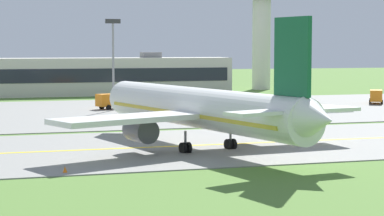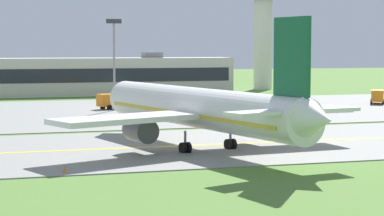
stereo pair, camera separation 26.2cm
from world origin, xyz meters
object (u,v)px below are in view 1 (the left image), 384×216
object	(u,v)px
service_truck_catering	(177,98)
control_tower	(262,22)
apron_light_mast	(113,53)
airplane_lead	(200,109)
service_truck_fuel	(376,96)
service_truck_baggage	(114,100)

from	to	relation	value
service_truck_catering	control_tower	xyz separation A→B (m)	(34.16, 45.54, 14.65)
service_truck_catering	apron_light_mast	distance (m)	14.60
airplane_lead	service_truck_fuel	size ratio (longest dim) A/B	6.33
service_truck_fuel	control_tower	world-z (taller)	control_tower
airplane_lead	service_truck_fuel	world-z (taller)	airplane_lead
service_truck_catering	apron_light_mast	xyz separation A→B (m)	(-11.76, -3.79, 7.79)
service_truck_fuel	control_tower	distance (m)	51.48
airplane_lead	service_truck_baggage	world-z (taller)	airplane_lead
control_tower	apron_light_mast	bearing A→B (deg)	-132.95
apron_light_mast	control_tower	bearing A→B (deg)	47.05
service_truck_baggage	control_tower	xyz separation A→B (m)	(45.33, 46.52, 14.65)
airplane_lead	service_truck_baggage	xyz separation A→B (m)	(0.87, 49.58, -2.60)
airplane_lead	apron_light_mast	distance (m)	47.06
service_truck_fuel	airplane_lead	bearing A→B (deg)	-135.80
service_truck_baggage	control_tower	bearing A→B (deg)	45.74
service_truck_catering	apron_light_mast	world-z (taller)	apron_light_mast
service_truck_fuel	service_truck_catering	xyz separation A→B (m)	(-36.08, 3.77, 0.00)
airplane_lead	service_truck_catering	world-z (taller)	airplane_lead
control_tower	apron_light_mast	xyz separation A→B (m)	(-45.92, -49.33, -6.85)
service_truck_baggage	service_truck_catering	world-z (taller)	same
service_truck_baggage	service_truck_catering	size ratio (longest dim) A/B	1.02
service_truck_baggage	apron_light_mast	distance (m)	8.30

